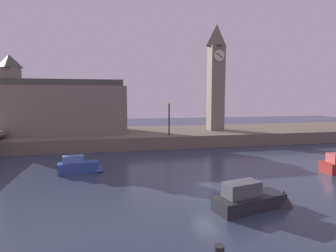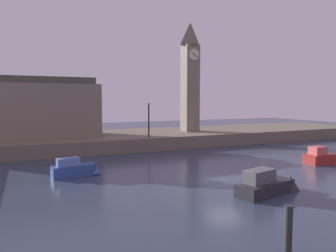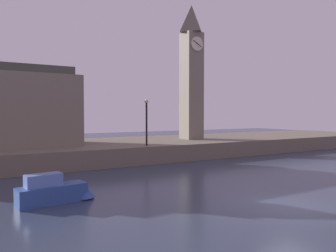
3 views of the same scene
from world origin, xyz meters
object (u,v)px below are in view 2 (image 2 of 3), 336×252
mooring_post_left (288,229)px  boat_barge_dark (270,184)px  clock_tower (190,76)px  boat_tour_blue (76,169)px  boat_dinghy_red (322,157)px  streetlamp (149,115)px  parliament_hall (25,108)px

mooring_post_left → boat_barge_dark: 7.70m
clock_tower → mooring_post_left: 31.89m
boat_tour_blue → boat_dinghy_red: size_ratio=1.11×
clock_tower → boat_barge_dark: clock_tower is taller
mooring_post_left → boat_tour_blue: (-5.53, 15.54, -0.36)m
streetlamp → boat_dinghy_red: 18.01m
boat_tour_blue → boat_dinghy_red: bearing=-11.8°
clock_tower → boat_tour_blue: 22.96m
parliament_hall → boat_barge_dark: parliament_hall is taller
parliament_hall → mooring_post_left: size_ratio=8.26×
streetlamp → clock_tower: bearing=29.0°
boat_barge_dark → boat_dinghy_red: size_ratio=1.48×
boat_barge_dark → mooring_post_left: bearing=-127.5°
streetlamp → boat_barge_dark: bearing=-87.1°
streetlamp → boat_tour_blue: bearing=-135.9°
parliament_hall → streetlamp: parliament_hall is taller
clock_tower → mooring_post_left: (-11.28, -28.72, -8.07)m
mooring_post_left → boat_tour_blue: size_ratio=0.49×
parliament_hall → mooring_post_left: bearing=-73.2°
clock_tower → boat_dinghy_red: clock_tower is taller
parliament_hall → boat_tour_blue: bearing=-76.3°
boat_tour_blue → boat_dinghy_red: (20.87, -4.34, 0.03)m
streetlamp → boat_tour_blue: size_ratio=1.07×
boat_tour_blue → boat_barge_dark: size_ratio=0.75×
boat_barge_dark → boat_dinghy_red: (10.66, 5.09, 0.03)m
mooring_post_left → boat_dinghy_red: bearing=36.1°
mooring_post_left → streetlamp: bearing=81.3°
boat_dinghy_red → streetlamp: bearing=130.9°
parliament_hall → streetlamp: 13.73m
clock_tower → boat_barge_dark: 25.02m
mooring_post_left → boat_tour_blue: bearing=109.6°
parliament_hall → mooring_post_left: 31.22m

